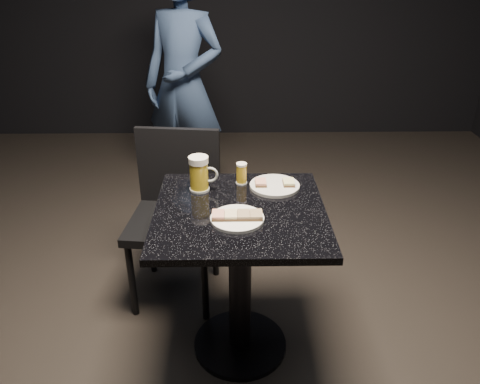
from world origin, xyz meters
name	(u,v)px	position (x,y,z in m)	size (l,w,h in m)	color
floor	(240,345)	(0.00, 0.00, 0.00)	(6.00, 6.00, 0.00)	black
plate_large	(237,219)	(-0.01, -0.09, 0.76)	(0.21, 0.21, 0.01)	white
plate_small	(275,186)	(0.16, 0.20, 0.76)	(0.22, 0.22, 0.01)	silver
patron	(184,86)	(-0.37, 1.64, 0.84)	(0.62, 0.40, 1.69)	navy
table	(240,258)	(0.00, 0.00, 0.51)	(0.70, 0.70, 0.75)	black
beer_mug	(200,174)	(-0.17, 0.18, 0.83)	(0.13, 0.09, 0.16)	silver
beer_tumbler	(242,173)	(0.01, 0.25, 0.80)	(0.05, 0.05, 0.10)	silver
chair	(176,207)	(-0.33, 0.48, 0.50)	(0.48, 0.48, 0.89)	black
canapes_on_plate_large	(237,215)	(-0.01, -0.09, 0.77)	(0.20, 0.07, 0.02)	#4C3521
canapes_on_plate_small	(275,182)	(0.16, 0.20, 0.77)	(0.17, 0.07, 0.02)	#4C3521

